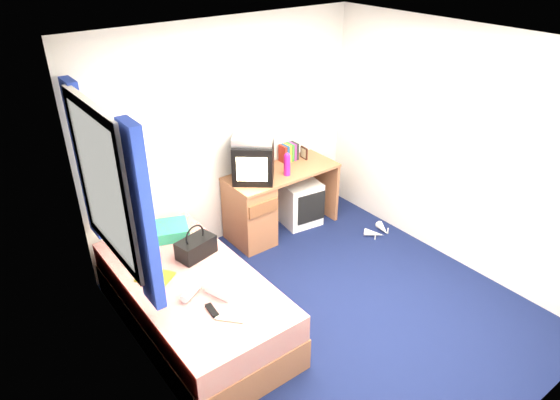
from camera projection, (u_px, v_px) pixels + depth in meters
ground at (331, 310)px, 4.64m from camera, size 3.40×3.40×0.00m
room_shell at (340, 169)px, 3.94m from camera, size 3.40×3.40×3.40m
bed at (193, 302)px, 4.34m from camera, size 1.01×2.00×0.54m
pillow at (162, 232)px, 4.72m from camera, size 0.58×0.47×0.11m
desk at (262, 205)px, 5.56m from camera, size 1.30×0.55×0.75m
storage_cube at (299, 202)px, 5.91m from camera, size 0.48×0.48×0.53m
crt_tv at (253, 161)px, 5.25m from camera, size 0.57×0.57×0.42m
vcr at (253, 139)px, 5.13m from camera, size 0.50×0.49×0.08m
book_row at (289, 152)px, 5.74m from camera, size 0.20×0.13×0.20m
picture_frame at (304, 153)px, 5.80m from camera, size 0.03×0.12×0.14m
pink_water_bottle at (287, 165)px, 5.39m from camera, size 0.09×0.09×0.23m
aerosol_can at (267, 164)px, 5.47m from camera, size 0.06×0.06×0.17m
handbag at (196, 247)px, 4.43m from camera, size 0.37×0.26×0.31m
towel at (228, 282)px, 4.06m from camera, size 0.37×0.33×0.10m
magazine at (155, 277)px, 4.19m from camera, size 0.33×0.35×0.01m
water_bottle at (191, 292)px, 3.97m from camera, size 0.21×0.16×0.07m
colour_swatch_fan at (230, 319)px, 3.75m from camera, size 0.19×0.20×0.01m
remote_control at (212, 310)px, 3.83m from camera, size 0.07×0.16×0.02m
window_assembly at (108, 186)px, 3.76m from camera, size 0.11×1.42×1.40m
white_heels at (379, 231)px, 5.76m from camera, size 0.34×0.24×0.09m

